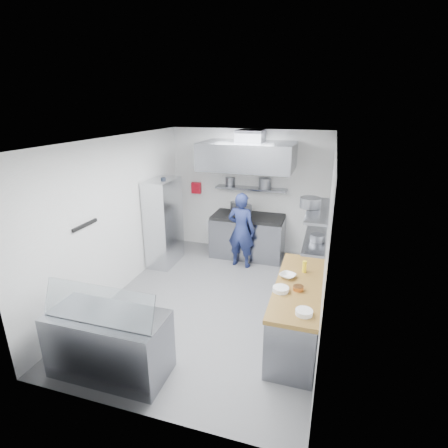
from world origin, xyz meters
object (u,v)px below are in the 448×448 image
(chef, at_px, (241,230))
(gas_range, at_px, (248,237))
(display_case, at_px, (109,344))
(wire_rack, at_px, (164,222))

(chef, bearing_deg, gas_range, -83.63)
(chef, height_order, display_case, chef)
(wire_rack, bearing_deg, chef, 11.33)
(chef, relative_size, wire_rack, 0.87)
(gas_range, distance_m, display_case, 4.18)
(chef, distance_m, wire_rack, 1.65)
(gas_range, distance_m, chef, 0.66)
(chef, relative_size, display_case, 1.07)
(gas_range, xyz_separation_m, wire_rack, (-1.63, -0.88, 0.48))
(gas_range, relative_size, chef, 0.99)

